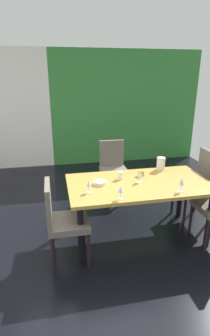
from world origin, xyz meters
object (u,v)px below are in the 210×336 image
(dining_table, at_px, (139,189))
(cup_west, at_px, (120,175))
(wine_glass_rear, at_px, (89,184))
(pitcher_front, at_px, (161,163))
(serving_bowl_south, at_px, (100,183))
(wine_glass_center, at_px, (181,182))
(wine_glass_left, at_px, (140,174))
(wine_glass_near_window, at_px, (121,190))
(chair_left_near, at_px, (61,218))
(chair_right_far, at_px, (198,182))
(cup_east, at_px, (141,173))
(chair_head_far, at_px, (113,166))

(dining_table, distance_m, cup_west, 0.29)
(wine_glass_rear, height_order, pitcher_front, pitcher_front)
(wine_glass_rear, xyz_separation_m, serving_bowl_south, (0.16, 0.20, -0.08))
(serving_bowl_south, bearing_deg, wine_glass_center, -23.76)
(wine_glass_left, height_order, wine_glass_near_window, wine_glass_left)
(wine_glass_near_window, relative_size, cup_west, 1.49)
(wine_glass_center, distance_m, wine_glass_left, 0.51)
(serving_bowl_south, bearing_deg, chair_left_near, -146.71)
(dining_table, distance_m, wine_glass_center, 0.54)
(chair_right_far, xyz_separation_m, wine_glass_rear, (-1.62, -0.43, 0.30))
(wine_glass_near_window, bearing_deg, wine_glass_rear, 142.83)
(chair_left_near, xyz_separation_m, wine_glass_near_window, (0.63, -0.11, 0.33))
(wine_glass_left, height_order, cup_east, wine_glass_left)
(chair_head_far, distance_m, serving_bowl_south, 1.33)
(chair_right_far, xyz_separation_m, serving_bowl_south, (-1.47, -0.23, 0.21))
(dining_table, xyz_separation_m, pitcher_front, (0.44, 0.38, 0.18))
(dining_table, bearing_deg, chair_head_far, 91.35)
(cup_east, bearing_deg, wine_glass_rear, -153.55)
(dining_table, xyz_separation_m, chair_right_far, (0.98, 0.27, -0.11))
(wine_glass_near_window, height_order, serving_bowl_south, wine_glass_near_window)
(chair_right_far, distance_m, wine_glass_rear, 1.70)
(wine_glass_left, distance_m, cup_east, 0.22)
(serving_bowl_south, bearing_deg, wine_glass_left, -2.81)
(wine_glass_near_window, distance_m, wine_glass_rear, 0.38)
(wine_glass_rear, distance_m, cup_east, 0.83)
(chair_head_far, xyz_separation_m, serving_bowl_south, (-0.46, -1.23, 0.24))
(serving_bowl_south, bearing_deg, pitcher_front, 20.26)
(chair_head_far, relative_size, wine_glass_left, 6.01)
(chair_right_far, height_order, wine_glass_near_window, chair_right_far)
(wine_glass_near_window, bearing_deg, pitcher_front, 44.71)
(chair_left_near, height_order, cup_west, chair_left_near)
(chair_right_far, xyz_separation_m, wine_glass_center, (-0.60, -0.61, 0.31))
(dining_table, distance_m, wine_glass_near_window, 0.55)
(dining_table, bearing_deg, wine_glass_near_window, -131.52)
(cup_east, bearing_deg, chair_right_far, 4.00)
(wine_glass_center, bearing_deg, chair_left_near, 177.39)
(cup_east, xyz_separation_m, pitcher_front, (0.34, 0.17, 0.05))
(wine_glass_center, bearing_deg, serving_bowl_south, 156.24)
(wine_glass_near_window, distance_m, cup_east, 0.74)
(cup_west, bearing_deg, wine_glass_rear, -144.89)
(wine_glass_left, bearing_deg, cup_west, 146.90)
(cup_west, bearing_deg, chair_head_far, 81.18)
(chair_left_near, height_order, wine_glass_rear, chair_left_near)
(chair_left_near, distance_m, cup_east, 1.20)
(cup_east, height_order, pitcher_front, pitcher_front)
(pitcher_front, bearing_deg, cup_west, -160.43)
(chair_right_far, distance_m, cup_west, 1.21)
(dining_table, height_order, wine_glass_near_window, wine_glass_near_window)
(wine_glass_near_window, xyz_separation_m, cup_east, (0.43, 0.60, -0.07))
(wine_glass_center, relative_size, pitcher_front, 0.92)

